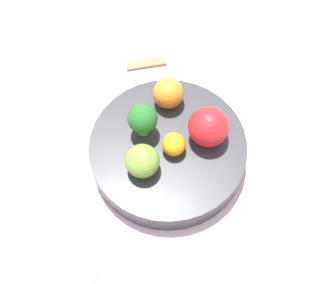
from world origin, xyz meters
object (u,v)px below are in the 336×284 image
orange_back (168,93)px  broccoli (143,119)px  apple_red (143,162)px  bowl (168,151)px  apple_green (209,127)px  orange_front (171,147)px  spoon (146,64)px

orange_back → broccoli: bearing=98.5°
apple_red → orange_back: bearing=-63.1°
bowl → apple_green: size_ratio=3.95×
orange_front → broccoli: bearing=3.7°
orange_front → bowl: bearing=-22.9°
apple_green → orange_front: 0.06m
apple_red → orange_front: bearing=-101.1°
bowl → broccoli: bearing=11.1°
apple_red → spoon: (0.16, -0.16, -0.06)m
orange_front → orange_back: bearing=-43.4°
spoon → apple_green: bearing=163.9°
bowl → orange_back: size_ratio=5.00×
broccoli → spoon: 0.18m
bowl → apple_green: bearing=-122.5°
spoon → bowl: bearing=145.6°
apple_green → apple_red: bearing=73.7°
broccoli → orange_back: bearing=-81.5°
orange_back → bowl: bearing=133.3°
orange_front → orange_back: size_ratio=0.74×
bowl → spoon: bearing=-34.4°
apple_red → orange_back: (0.06, -0.11, -0.00)m
broccoli → orange_front: 0.06m
apple_green → orange_back: 0.09m
apple_green → spoon: apple_green is taller
apple_green → orange_back: bearing=-3.1°
apple_green → orange_front: size_ratio=1.72×
bowl → orange_back: orange_back is taller
broccoli → orange_front: broccoli is taller
spoon → orange_front: bearing=146.3°
bowl → apple_red: (-0.00, 0.05, 0.05)m
bowl → broccoli: (0.04, 0.01, 0.06)m
apple_green → bowl: bearing=57.5°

